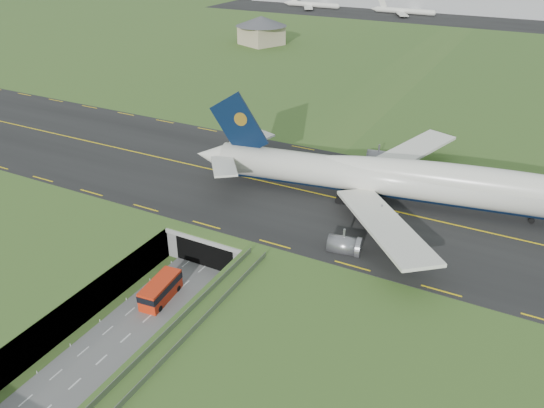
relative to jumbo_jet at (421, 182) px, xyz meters
The scene contains 10 objects.
ground 49.07m from the jumbo_jet, 129.33° to the right, with size 900.00×900.00×0.00m, color #345923.
airfield_deck 48.46m from the jumbo_jet, 129.33° to the right, with size 800.00×800.00×6.00m, color gray.
trench_road 54.91m from the jumbo_jet, 124.25° to the right, with size 12.00×75.00×0.20m, color slate.
taxiway 30.96m from the jumbo_jet, behind, with size 800.00×44.00×0.18m, color black.
tunnel_portal 37.26m from the jumbo_jet, 146.26° to the right, with size 17.00×22.30×6.00m.
guideway 59.55m from the jumbo_jet, 108.96° to the right, with size 3.00×53.00×7.05m.
jumbo_jet is the anchor object (origin of this frame).
shuttle_tram 51.66m from the jumbo_jet, 128.22° to the right, with size 4.12×8.88×3.48m.
service_building 157.78m from the jumbo_jet, 129.74° to the left, with size 29.87×29.87×12.37m.
cargo_terminal 264.26m from the jumbo_jet, 96.60° to the left, with size 320.00×67.00×15.60m.
Camera 1 is at (47.15, -56.06, 54.73)m, focal length 35.00 mm.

